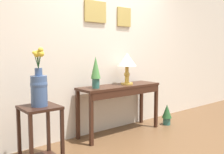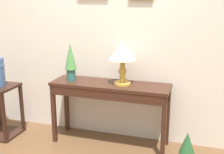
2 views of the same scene
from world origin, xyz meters
name	(u,v)px [view 2 (image 2 of 2)]	position (x,y,z in m)	size (l,w,h in m)	color
back_wall_with_art	(113,21)	(0.00, 1.41, 1.40)	(9.00, 0.13, 2.80)	beige
console_table	(109,92)	(0.06, 1.09, 0.63)	(1.34, 0.40, 0.74)	#381E14
table_lamp	(123,54)	(0.20, 1.12, 1.08)	(0.30, 0.30, 0.48)	gold
potted_plant_on_console	(71,60)	(-0.41, 1.09, 0.98)	(0.13, 0.13, 0.44)	#2D665B
pedestal_stand_left	(1,111)	(-1.29, 0.92, 0.32)	(0.40, 0.40, 0.64)	black
potted_plant_floor	(187,147)	(0.94, 0.93, 0.19)	(0.16, 0.16, 0.35)	#2D665B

